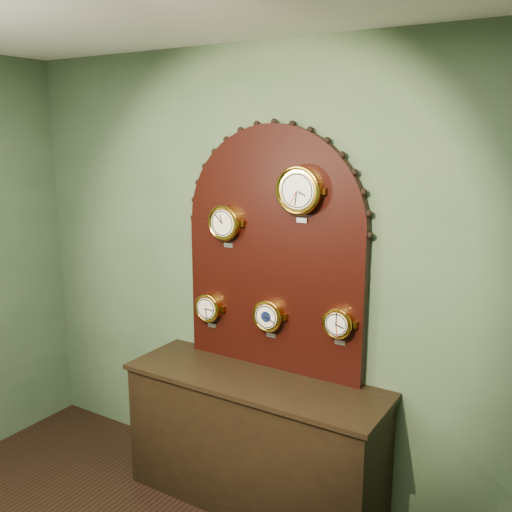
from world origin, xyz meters
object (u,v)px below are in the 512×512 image
Objects in this scene: display_board at (273,243)px; hygrometer at (209,307)px; roman_clock at (225,223)px; tide_clock at (338,323)px; shop_counter at (254,443)px; arabic_clock at (299,190)px; barometer at (269,315)px.

display_board reaches higher than hygrometer.
roman_clock is at bearing -0.37° from hygrometer.
roman_clock reaches higher than hygrometer.
display_board is at bearing 12.24° from roman_clock.
roman_clock is (-0.31, -0.07, 0.10)m from display_board.
roman_clock is at bearing -179.92° from tide_clock.
shop_counter is 1.25m from display_board.
arabic_clock is at bearing -0.20° from hygrometer.
arabic_clock reaches higher than shop_counter.
tide_clock is (0.77, 0.00, -0.51)m from roman_clock.
arabic_clock is at bearing -18.22° from display_board.
hygrometer reaches higher than shop_counter.
shop_counter is at bearing -143.59° from arabic_clock.
tide_clock is at bearing 0.55° from arabic_clock.
barometer is (0.01, 0.15, 0.78)m from shop_counter.
shop_counter is 0.96m from tide_clock.
tide_clock is (0.91, 0.00, 0.06)m from hygrometer.
display_board is at bearing 172.04° from tide_clock.
display_board reaches higher than shop_counter.
shop_counter is at bearing -93.04° from barometer.
hygrometer is at bearing -179.99° from tide_clock.
tide_clock is (0.47, -0.07, -0.41)m from display_board.
roman_clock is 0.63m from barometer.
tide_clock is at bearing 0.01° from hygrometer.
arabic_clock reaches higher than hygrometer.
display_board is at bearing 161.78° from arabic_clock.
shop_counter is at bearing -26.61° from roman_clock.
barometer is 0.46m from tide_clock.
barometer is 1.08× the size of tide_clock.
tide_clock is at bearing 0.09° from barometer.
arabic_clock is 0.80m from barometer.
roman_clock is at bearing -167.76° from display_board.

